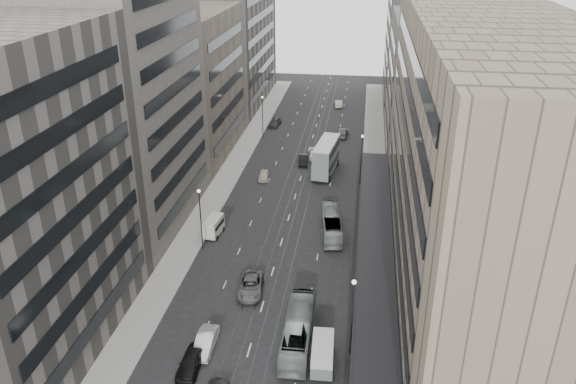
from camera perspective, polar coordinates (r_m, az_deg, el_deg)
The scene contains 27 objects.
ground at distance 61.13m, azimuth -2.82°, elevation -12.10°, with size 220.00×220.00×0.00m, color black.
sidewalk_right at distance 92.94m, azimuth 8.75°, elevation 1.38°, with size 4.00×125.00×0.15m, color gray.
sidewalk_left at distance 95.40m, azimuth -5.80°, elevation 2.19°, with size 4.00×125.00×0.15m, color gray.
department_store at distance 61.11m, azimuth 18.54°, elevation 2.65°, with size 19.20×60.00×30.00m.
building_right_mid at distance 103.55m, azimuth 14.53°, elevation 10.32°, with size 15.00×28.00×24.00m, color #514B46.
building_right_far at distance 132.35m, azimuth 13.40°, elevation 14.40°, with size 15.00×32.00×28.00m, color #64605A.
building_left_b at distance 76.35m, azimuth -16.64°, elevation 8.89°, with size 15.00×26.00×34.00m, color #514B46.
building_left_c at distance 101.82m, azimuth -10.29°, elevation 10.76°, with size 15.00×28.00×25.00m, color #6D6255.
building_left_d at distance 132.58m, azimuth -5.96°, elevation 14.94°, with size 15.00×38.00×28.00m, color #64605A.
lamp_right_near at distance 53.24m, azimuth 6.58°, elevation -11.66°, with size 0.44×0.44×8.32m.
lamp_right_far at distance 88.66m, azimuth 7.48°, elevation 3.86°, with size 0.44×0.44×8.32m.
lamp_left_near at distance 70.39m, azimuth -8.90°, elevation -2.05°, with size 0.44×0.44×8.32m.
lamp_left_far at distance 109.31m, azimuth -2.61°, elevation 8.14°, with size 0.44×0.44×8.32m.
bus_near at distance 56.29m, azimuth 1.03°, elevation -13.87°, with size 2.57×10.98×3.06m, color gray.
bus_far at distance 75.03m, azimuth 4.43°, elevation -3.27°, with size 2.37×10.12×2.82m, color gray.
double_decker at distance 93.23m, azimuth 3.90°, elevation 3.60°, with size 4.08×10.22×5.44m.
vw_microbus at distance 54.01m, azimuth 3.53°, elevation -16.04°, with size 2.34×4.83×2.56m.
panel_van at distance 75.13m, azimuth -7.57°, elevation -3.43°, with size 2.25×4.07×2.46m.
sedan_0 at distance 54.72m, azimuth -9.87°, elevation -16.65°, with size 1.90×4.73×1.61m, color black.
sedan_1 at distance 56.65m, azimuth -8.38°, elevation -14.85°, with size 1.68×4.81×1.58m, color silver.
sedan_2 at distance 63.83m, azimuth -3.82°, elevation -9.45°, with size 2.67×5.78×1.61m, color #555557.
sedan_4 at distance 91.63m, azimuth -2.47°, elevation 1.72°, with size 1.61×4.01×1.37m, color #B6B097.
sedan_5 at distance 97.71m, azimuth 1.55°, elevation 3.30°, with size 1.57×4.51×1.49m, color black.
sedan_6 at distance 100.69m, azimuth 3.03°, elevation 4.01°, with size 2.85×6.19×1.72m, color white.
sedan_7 at distance 111.81m, azimuth 5.54°, elevation 6.06°, with size 2.21×5.45×1.58m, color #515053.
sedan_8 at distance 117.31m, azimuth -1.34°, elevation 7.10°, with size 1.94×4.82×1.64m, color #2A2A2D.
sedan_9 at distance 131.48m, azimuth 5.16°, elevation 8.96°, with size 1.60×4.60×1.52m, color #A59E89.
Camera 1 is at (9.66, -47.83, 36.83)m, focal length 35.00 mm.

